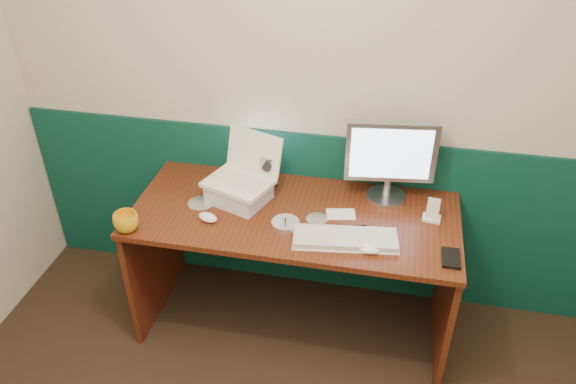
% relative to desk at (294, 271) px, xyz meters
% --- Properties ---
extents(back_wall, '(3.50, 0.04, 2.50)m').
position_rel_desk_xyz_m(back_wall, '(0.14, 0.37, 0.88)').
color(back_wall, beige).
rests_on(back_wall, ground).
extents(wainscot, '(3.48, 0.02, 1.00)m').
position_rel_desk_xyz_m(wainscot, '(0.14, 0.36, 0.12)').
color(wainscot, '#083731').
rests_on(wainscot, ground).
extents(desk, '(1.60, 0.70, 0.75)m').
position_rel_desk_xyz_m(desk, '(0.00, 0.00, 0.00)').
color(desk, '#3C200B').
rests_on(desk, ground).
extents(laptop_riser, '(0.33, 0.31, 0.09)m').
position_rel_desk_xyz_m(laptop_riser, '(-0.29, 0.05, 0.42)').
color(laptop_riser, silver).
rests_on(laptop_riser, desk).
extents(laptop, '(0.37, 0.33, 0.26)m').
position_rel_desk_xyz_m(laptop, '(-0.29, 0.05, 0.60)').
color(laptop, white).
rests_on(laptop, laptop_riser).
extents(monitor, '(0.45, 0.18, 0.44)m').
position_rel_desk_xyz_m(monitor, '(0.43, 0.23, 0.59)').
color(monitor, '#ABACB0').
rests_on(monitor, desk).
extents(keyboard, '(0.49, 0.22, 0.03)m').
position_rel_desk_xyz_m(keyboard, '(0.27, -0.17, 0.39)').
color(keyboard, silver).
rests_on(keyboard, desk).
extents(mouse_right, '(0.12, 0.08, 0.04)m').
position_rel_desk_xyz_m(mouse_right, '(0.38, -0.23, 0.39)').
color(mouse_right, white).
rests_on(mouse_right, desk).
extents(mouse_left, '(0.12, 0.10, 0.03)m').
position_rel_desk_xyz_m(mouse_left, '(-0.39, -0.14, 0.39)').
color(mouse_left, white).
rests_on(mouse_left, desk).
extents(mug, '(0.13, 0.13, 0.09)m').
position_rel_desk_xyz_m(mug, '(-0.74, -0.29, 0.42)').
color(mug, gold).
rests_on(mug, desk).
extents(camcorder, '(0.10, 0.14, 0.21)m').
position_rel_desk_xyz_m(camcorder, '(-0.17, 0.20, 0.48)').
color(camcorder, '#ABAAAF').
rests_on(camcorder, desk).
extents(cd_spindle, '(0.13, 0.13, 0.03)m').
position_rel_desk_xyz_m(cd_spindle, '(-0.02, -0.12, 0.39)').
color(cd_spindle, silver).
rests_on(cd_spindle, desk).
extents(cd_loose_a, '(0.13, 0.13, 0.00)m').
position_rel_desk_xyz_m(cd_loose_a, '(-0.48, -0.01, 0.38)').
color(cd_loose_a, silver).
rests_on(cd_loose_a, desk).
extents(cd_loose_b, '(0.11, 0.11, 0.00)m').
position_rel_desk_xyz_m(cd_loose_b, '(0.12, -0.03, 0.38)').
color(cd_loose_b, '#B1B6C2').
rests_on(cd_loose_b, desk).
extents(pen, '(0.13, 0.04, 0.01)m').
position_rel_desk_xyz_m(pen, '(0.29, -0.05, 0.38)').
color(pen, black).
rests_on(pen, desk).
extents(papers, '(0.16, 0.12, 0.00)m').
position_rel_desk_xyz_m(papers, '(0.23, 0.03, 0.38)').
color(papers, silver).
rests_on(papers, desk).
extents(dock, '(0.09, 0.07, 0.02)m').
position_rel_desk_xyz_m(dock, '(0.66, 0.08, 0.38)').
color(dock, white).
rests_on(dock, desk).
extents(music_player, '(0.06, 0.04, 0.10)m').
position_rel_desk_xyz_m(music_player, '(0.66, 0.08, 0.44)').
color(music_player, white).
rests_on(music_player, dock).
extents(pda, '(0.08, 0.13, 0.02)m').
position_rel_desk_xyz_m(pda, '(0.74, -0.21, 0.38)').
color(pda, black).
rests_on(pda, desk).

